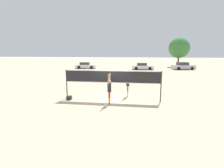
{
  "coord_description": "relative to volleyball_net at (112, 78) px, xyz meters",
  "views": [
    {
      "loc": [
        1.92,
        -13.17,
        3.78
      ],
      "look_at": [
        0.0,
        0.0,
        1.29
      ],
      "focal_mm": 28.0,
      "sensor_mm": 36.0,
      "label": 1
    }
  ],
  "objects": [
    {
      "name": "ground_plane",
      "position": [
        0.0,
        0.0,
        -1.73
      ],
      "size": [
        200.0,
        200.0,
        0.0
      ],
      "primitive_type": "plane",
      "color": "beige"
    },
    {
      "name": "volleyball_net",
      "position": [
        0.0,
        0.0,
        0.0
      ],
      "size": [
        7.5,
        0.09,
        2.35
      ],
      "color": "#38383D",
      "rests_on": "ground_plane"
    },
    {
      "name": "player_spiker",
      "position": [
        -0.04,
        -1.06,
        -0.55
      ],
      "size": [
        0.28,
        0.72,
        2.24
      ],
      "rotation": [
        0.0,
        0.0,
        1.57
      ],
      "color": "tan",
      "rests_on": "ground_plane"
    },
    {
      "name": "player_blocker",
      "position": [
        1.15,
        1.35,
        -0.55
      ],
      "size": [
        0.28,
        0.72,
        2.23
      ],
      "rotation": [
        0.0,
        0.0,
        -1.57
      ],
      "color": "beige",
      "rests_on": "ground_plane"
    },
    {
      "name": "volleyball",
      "position": [
        -0.22,
        -1.84,
        -1.62
      ],
      "size": [
        0.22,
        0.22,
        0.22
      ],
      "color": "silver",
      "rests_on": "ground_plane"
    },
    {
      "name": "gear_bag",
      "position": [
        -3.38,
        -0.38,
        -1.58
      ],
      "size": [
        0.37,
        0.34,
        0.31
      ],
      "color": "#2D2D33",
      "rests_on": "ground_plane"
    },
    {
      "name": "parked_car_near",
      "position": [
        3.02,
        24.34,
        -1.11
      ],
      "size": [
        4.52,
        1.98,
        1.38
      ],
      "rotation": [
        0.0,
        0.0,
        0.0
      ],
      "color": "silver",
      "rests_on": "ground_plane"
    },
    {
      "name": "parked_car_mid",
      "position": [
        -9.6,
        24.87,
        -1.11
      ],
      "size": [
        4.7,
        2.14,
        1.38
      ],
      "rotation": [
        0.0,
        0.0,
        0.08
      ],
      "color": "silver",
      "rests_on": "ground_plane"
    },
    {
      "name": "parked_car_far",
      "position": [
        11.48,
        25.5,
        -1.04
      ],
      "size": [
        4.95,
        2.86,
        1.55
      ],
      "rotation": [
        0.0,
        0.0,
        0.22
      ],
      "color": "#B7B7BC",
      "rests_on": "ground_plane"
    },
    {
      "name": "tree_left_cluster",
      "position": [
        12.03,
        32.96,
        2.89
      ],
      "size": [
        5.08,
        5.08,
        7.17
      ],
      "color": "brown",
      "rests_on": "ground_plane"
    }
  ]
}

